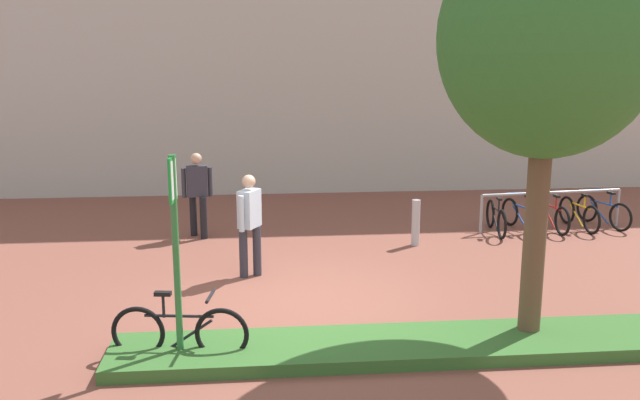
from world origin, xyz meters
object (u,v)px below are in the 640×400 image
bike_at_sign (180,332)px  person_shirt_blue (250,219)px  tree_sidewalk (549,39)px  parking_sign_post (175,230)px  bike_rack_cluster (551,214)px  bollard_steel (416,223)px  person_suited_dark (197,190)px

bike_at_sign → person_shirt_blue: bearing=74.9°
tree_sidewalk → bike_at_sign: tree_sidewalk is taller
parking_sign_post → bike_rack_cluster: parking_sign_post is taller
bike_rack_cluster → person_shirt_blue: bearing=-158.4°
bollard_steel → person_shirt_blue: person_shirt_blue is taller
tree_sidewalk → bike_at_sign: size_ratio=3.15×
parking_sign_post → bike_at_sign: 1.29m
person_suited_dark → bollard_steel: bearing=-13.3°
person_suited_dark → parking_sign_post: bearing=-87.5°
parking_sign_post → bike_at_sign: bearing=94.3°
bike_at_sign → bollard_steel: (3.99, 4.65, 0.10)m
tree_sidewalk → bike_at_sign: (-4.41, -0.12, -3.45)m
bike_at_sign → person_shirt_blue: 3.23m
tree_sidewalk → bike_rack_cluster: bearing=63.5°
person_shirt_blue → person_suited_dark: (-1.06, 2.59, 0.00)m
bike_at_sign → bollard_steel: bearing=49.3°
tree_sidewalk → bollard_steel: tree_sidewalk is taller
parking_sign_post → bike_rack_cluster: bearing=38.3°
bike_rack_cluster → person_suited_dark: person_suited_dark is taller
bike_at_sign → person_suited_dark: bearing=92.4°
tree_sidewalk → bollard_steel: 5.64m
tree_sidewalk → bike_at_sign: 5.59m
person_shirt_blue → person_suited_dark: same height
bollard_steel → tree_sidewalk: bearing=-84.8°
tree_sidewalk → bike_rack_cluster: tree_sidewalk is taller
person_shirt_blue → bike_rack_cluster: bearing=21.6°
bike_at_sign → bollard_steel: size_ratio=1.86×
tree_sidewalk → person_suited_dark: size_ratio=3.06×
person_suited_dark → tree_sidewalk: bearing=-50.0°
bollard_steel → bike_rack_cluster: bearing=16.1°
person_shirt_blue → person_suited_dark: bearing=112.3°
tree_sidewalk → parking_sign_post: size_ratio=2.10×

